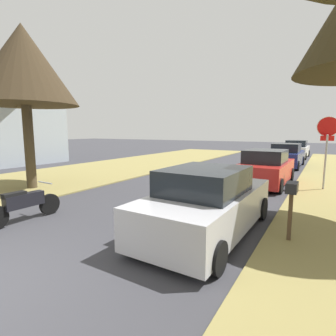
{
  "coord_description": "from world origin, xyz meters",
  "views": [
    {
      "loc": [
        4.67,
        -1.19,
        2.4
      ],
      "look_at": [
        0.48,
        5.8,
        1.25
      ],
      "focal_mm": 28.15,
      "sensor_mm": 36.0,
      "label": 1
    }
  ],
  "objects_px": {
    "parked_sedan_red": "(266,168)",
    "parked_sedan_white": "(296,150)",
    "street_tree_left_mid_a": "(23,65)",
    "parked_sedan_navy": "(286,156)",
    "stop_sign_far": "(327,137)",
    "curbside_mailbox": "(291,194)",
    "parked_motorcycle": "(24,204)",
    "parked_sedan_silver": "(207,203)"
  },
  "relations": [
    {
      "from": "stop_sign_far",
      "to": "curbside_mailbox",
      "type": "height_order",
      "value": "stop_sign_far"
    },
    {
      "from": "parked_sedan_red",
      "to": "parked_motorcycle",
      "type": "xyz_separation_m",
      "value": [
        -4.5,
        -8.49,
        -0.24
      ]
    },
    {
      "from": "parked_sedan_silver",
      "to": "parked_sedan_red",
      "type": "xyz_separation_m",
      "value": [
        0.03,
        6.73,
        0.0
      ]
    },
    {
      "from": "parked_sedan_navy",
      "to": "parked_motorcycle",
      "type": "xyz_separation_m",
      "value": [
        -4.52,
        -15.44,
        -0.24
      ]
    },
    {
      "from": "stop_sign_far",
      "to": "parked_sedan_navy",
      "type": "height_order",
      "value": "stop_sign_far"
    },
    {
      "from": "street_tree_left_mid_a",
      "to": "parked_sedan_navy",
      "type": "relative_size",
      "value": 1.46
    },
    {
      "from": "parked_sedan_navy",
      "to": "parked_sedan_silver",
      "type": "bearing_deg",
      "value": -90.19
    },
    {
      "from": "parked_sedan_navy",
      "to": "parked_sedan_white",
      "type": "bearing_deg",
      "value": 90.17
    },
    {
      "from": "street_tree_left_mid_a",
      "to": "parked_sedan_silver",
      "type": "xyz_separation_m",
      "value": [
        8.15,
        -0.74,
        -4.22
      ]
    },
    {
      "from": "parked_sedan_red",
      "to": "parked_sedan_navy",
      "type": "height_order",
      "value": "same"
    },
    {
      "from": "parked_sedan_silver",
      "to": "parked_sedan_white",
      "type": "relative_size",
      "value": 1.0
    },
    {
      "from": "street_tree_left_mid_a",
      "to": "parked_motorcycle",
      "type": "distance_m",
      "value": 6.3
    },
    {
      "from": "parked_sedan_silver",
      "to": "stop_sign_far",
      "type": "bearing_deg",
      "value": 70.91
    },
    {
      "from": "parked_sedan_white",
      "to": "curbside_mailbox",
      "type": "relative_size",
      "value": 3.49
    },
    {
      "from": "street_tree_left_mid_a",
      "to": "parked_sedan_white",
      "type": "bearing_deg",
      "value": 67.9
    },
    {
      "from": "parked_sedan_silver",
      "to": "parked_motorcycle",
      "type": "distance_m",
      "value": 4.81
    },
    {
      "from": "stop_sign_far",
      "to": "parked_sedan_red",
      "type": "bearing_deg",
      "value": 178.49
    },
    {
      "from": "parked_motorcycle",
      "to": "parked_sedan_red",
      "type": "bearing_deg",
      "value": 62.06
    },
    {
      "from": "parked_sedan_navy",
      "to": "parked_sedan_white",
      "type": "distance_m",
      "value": 7.2
    },
    {
      "from": "stop_sign_far",
      "to": "parked_sedan_silver",
      "type": "distance_m",
      "value": 7.2
    },
    {
      "from": "parked_sedan_navy",
      "to": "parked_sedan_white",
      "type": "xyz_separation_m",
      "value": [
        -0.02,
        7.2,
        0.0
      ]
    },
    {
      "from": "parked_sedan_navy",
      "to": "parked_motorcycle",
      "type": "relative_size",
      "value": 2.16
    },
    {
      "from": "stop_sign_far",
      "to": "parked_sedan_red",
      "type": "xyz_separation_m",
      "value": [
        -2.28,
        0.06,
        -1.44
      ]
    },
    {
      "from": "parked_sedan_navy",
      "to": "curbside_mailbox",
      "type": "relative_size",
      "value": 3.49
    },
    {
      "from": "curbside_mailbox",
      "to": "parked_sedan_white",
      "type": "bearing_deg",
      "value": 94.76
    },
    {
      "from": "stop_sign_far",
      "to": "street_tree_left_mid_a",
      "type": "bearing_deg",
      "value": -150.46
    },
    {
      "from": "parked_sedan_silver",
      "to": "curbside_mailbox",
      "type": "relative_size",
      "value": 3.49
    },
    {
      "from": "stop_sign_far",
      "to": "parked_sedan_white",
      "type": "xyz_separation_m",
      "value": [
        -2.28,
        14.2,
        -1.44
      ]
    },
    {
      "from": "parked_sedan_white",
      "to": "curbside_mailbox",
      "type": "bearing_deg",
      "value": -85.24
    },
    {
      "from": "parked_motorcycle",
      "to": "street_tree_left_mid_a",
      "type": "bearing_deg",
      "value": 145.74
    },
    {
      "from": "parked_sedan_red",
      "to": "parked_sedan_white",
      "type": "height_order",
      "value": "same"
    },
    {
      "from": "stop_sign_far",
      "to": "parked_sedan_navy",
      "type": "relative_size",
      "value": 0.66
    },
    {
      "from": "street_tree_left_mid_a",
      "to": "curbside_mailbox",
      "type": "relative_size",
      "value": 5.11
    },
    {
      "from": "stop_sign_far",
      "to": "parked_sedan_red",
      "type": "distance_m",
      "value": 2.69
    },
    {
      "from": "stop_sign_far",
      "to": "parked_sedan_red",
      "type": "relative_size",
      "value": 0.66
    },
    {
      "from": "street_tree_left_mid_a",
      "to": "parked_sedan_red",
      "type": "relative_size",
      "value": 1.46
    },
    {
      "from": "parked_sedan_white",
      "to": "curbside_mailbox",
      "type": "height_order",
      "value": "parked_sedan_white"
    },
    {
      "from": "street_tree_left_mid_a",
      "to": "curbside_mailbox",
      "type": "height_order",
      "value": "street_tree_left_mid_a"
    },
    {
      "from": "stop_sign_far",
      "to": "parked_sedan_navy",
      "type": "distance_m",
      "value": 7.5
    },
    {
      "from": "parked_sedan_navy",
      "to": "curbside_mailbox",
      "type": "height_order",
      "value": "parked_sedan_navy"
    },
    {
      "from": "parked_sedan_navy",
      "to": "curbside_mailbox",
      "type": "distance_m",
      "value": 13.34
    },
    {
      "from": "parked_sedan_white",
      "to": "parked_sedan_silver",
      "type": "bearing_deg",
      "value": -90.07
    }
  ]
}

